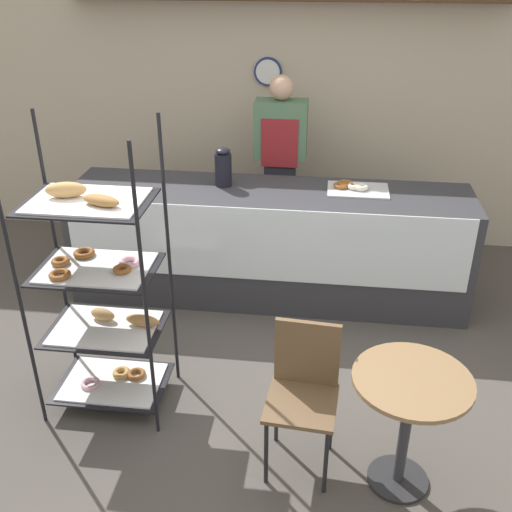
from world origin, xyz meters
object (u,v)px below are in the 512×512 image
object	(u,v)px
donut_tray_counter	(354,187)
cafe_table	(409,407)
cafe_chair	(304,382)
pastry_rack	(101,293)
coffee_carafe	(223,167)
person_worker	(280,166)

from	to	relation	value
donut_tray_counter	cafe_table	bearing A→B (deg)	-82.23
cafe_chair	pastry_rack	bearing A→B (deg)	169.38
cafe_table	coffee_carafe	xyz separation A→B (m)	(-1.31, 1.99, 0.55)
pastry_rack	person_worker	bearing A→B (deg)	66.25
cafe_table	donut_tray_counter	size ratio (longest dim) A/B	1.52
cafe_chair	cafe_table	bearing A→B (deg)	-8.63
coffee_carafe	donut_tray_counter	bearing A→B (deg)	1.62
pastry_rack	cafe_table	distance (m)	1.87
pastry_rack	person_worker	world-z (taller)	pastry_rack
pastry_rack	donut_tray_counter	xyz separation A→B (m)	(1.52, 1.55, 0.14)
person_worker	cafe_table	world-z (taller)	person_worker
cafe_chair	coffee_carafe	distance (m)	2.08
pastry_rack	coffee_carafe	distance (m)	1.62
pastry_rack	cafe_chair	xyz separation A→B (m)	(1.24, -0.34, -0.28)
pastry_rack	cafe_chair	distance (m)	1.32
person_worker	coffee_carafe	bearing A→B (deg)	-128.84
person_worker	cafe_chair	xyz separation A→B (m)	(0.35, -2.37, -0.40)
cafe_table	donut_tray_counter	world-z (taller)	donut_tray_counter
pastry_rack	cafe_chair	size ratio (longest dim) A/B	2.11
pastry_rack	donut_tray_counter	distance (m)	2.17
cafe_chair	donut_tray_counter	world-z (taller)	donut_tray_counter
coffee_carafe	donut_tray_counter	world-z (taller)	coffee_carafe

